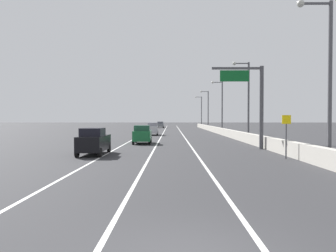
% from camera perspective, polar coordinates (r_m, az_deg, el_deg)
% --- Properties ---
extents(ground_plane, '(320.00, 320.00, 0.00)m').
position_cam_1_polar(ground_plane, '(70.51, 0.94, -0.95)').
color(ground_plane, '#2D2D30').
extents(lane_stripe_left, '(0.16, 130.00, 0.00)m').
position_cam_1_polar(lane_stripe_left, '(61.72, -4.12, -1.27)').
color(lane_stripe_left, silver).
rests_on(lane_stripe_left, ground_plane).
extents(lane_stripe_center, '(0.16, 130.00, 0.00)m').
position_cam_1_polar(lane_stripe_center, '(61.53, -0.86, -1.27)').
color(lane_stripe_center, silver).
rests_on(lane_stripe_center, ground_plane).
extents(lane_stripe_right, '(0.16, 130.00, 0.00)m').
position_cam_1_polar(lane_stripe_right, '(61.54, 2.40, -1.27)').
color(lane_stripe_right, silver).
rests_on(lane_stripe_right, ground_plane).
extents(jersey_barrier_right, '(0.60, 120.00, 1.10)m').
position_cam_1_polar(jersey_barrier_right, '(47.32, 11.24, -1.41)').
color(jersey_barrier_right, '#B2ADA3').
rests_on(jersey_barrier_right, ground_plane).
extents(overhead_sign_gantry, '(4.68, 0.36, 7.50)m').
position_cam_1_polar(overhead_sign_gantry, '(30.71, 14.60, 4.92)').
color(overhead_sign_gantry, '#47474C').
rests_on(overhead_sign_gantry, ground_plane).
extents(speed_advisory_sign, '(0.60, 0.11, 3.00)m').
position_cam_1_polar(speed_advisory_sign, '(23.82, 19.83, -1.19)').
color(speed_advisory_sign, '#4C4C51').
rests_on(speed_advisory_sign, ground_plane).
extents(lamp_post_right_near, '(2.14, 0.44, 9.85)m').
position_cam_1_polar(lamp_post_right_near, '(22.04, 25.70, 8.74)').
color(lamp_post_right_near, '#4C4C51').
rests_on(lamp_post_right_near, ground_plane).
extents(lamp_post_right_second, '(2.14, 0.44, 9.85)m').
position_cam_1_polar(lamp_post_right_second, '(42.23, 13.46, 5.21)').
color(lamp_post_right_second, '#4C4C51').
rests_on(lamp_post_right_second, ground_plane).
extents(lamp_post_right_third, '(2.14, 0.44, 9.85)m').
position_cam_1_polar(lamp_post_right_third, '(63.11, 9.15, 3.92)').
color(lamp_post_right_third, '#4C4C51').
rests_on(lamp_post_right_third, ground_plane).
extents(lamp_post_right_fourth, '(2.14, 0.44, 9.85)m').
position_cam_1_polar(lamp_post_right_fourth, '(84.17, 6.81, 3.27)').
color(lamp_post_right_fourth, '#4C4C51').
rests_on(lamp_post_right_fourth, ground_plane).
extents(lamp_post_right_fifth, '(2.14, 0.44, 9.85)m').
position_cam_1_polar(lamp_post_right_fifth, '(105.35, 5.69, 2.88)').
color(lamp_post_right_fifth, '#4C4C51').
rests_on(lamp_post_right_fifth, ground_plane).
extents(car_gray_0, '(2.02, 4.83, 1.86)m').
position_cam_1_polar(car_gray_0, '(98.42, -1.32, 0.24)').
color(car_gray_0, slate).
rests_on(car_gray_0, ground_plane).
extents(car_green_1, '(2.02, 4.15, 2.02)m').
position_cam_1_polar(car_green_1, '(36.33, -4.48, -1.48)').
color(car_green_1, '#196033').
rests_on(car_green_1, ground_plane).
extents(car_silver_2, '(1.97, 4.46, 2.10)m').
position_cam_1_polar(car_silver_2, '(55.04, -2.70, -0.49)').
color(car_silver_2, '#B7B7BC').
rests_on(car_silver_2, ground_plane).
extents(car_black_3, '(1.88, 4.53, 2.06)m').
position_cam_1_polar(car_black_3, '(25.70, -12.75, -2.62)').
color(car_black_3, black).
rests_on(car_black_3, ground_plane).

